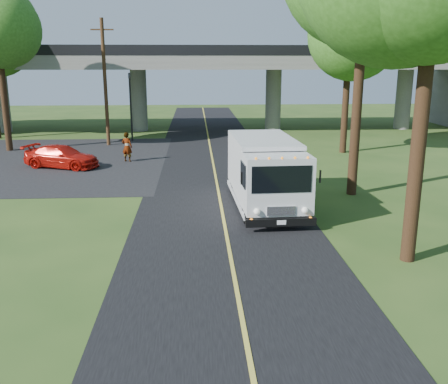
{
  "coord_description": "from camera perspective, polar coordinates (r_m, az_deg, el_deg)",
  "views": [
    {
      "loc": [
        -1.06,
        -13.19,
        5.99
      ],
      "look_at": [
        -0.09,
        3.6,
        1.6
      ],
      "focal_mm": 40.0,
      "sensor_mm": 36.0,
      "label": 1
    }
  ],
  "objects": [
    {
      "name": "parking_lot",
      "position": [
        33.28,
        -20.67,
        3.32
      ],
      "size": [
        16.0,
        18.0,
        0.01
      ],
      "primitive_type": "cube",
      "color": "black",
      "rests_on": "ground"
    },
    {
      "name": "traffic_signal",
      "position": [
        39.59,
        -10.65,
        10.35
      ],
      "size": [
        0.18,
        0.22,
        5.2
      ],
      "color": "black",
      "rests_on": "ground"
    },
    {
      "name": "road",
      "position": [
        23.97,
        -0.68,
        0.18
      ],
      "size": [
        7.0,
        90.0,
        0.02
      ],
      "primitive_type": "cube",
      "color": "black",
      "rests_on": "ground"
    },
    {
      "name": "ground",
      "position": [
        14.52,
        1.18,
        -9.73
      ],
      "size": [
        120.0,
        120.0,
        0.0
      ],
      "primitive_type": "plane",
      "color": "#2A4619",
      "rests_on": "ground"
    },
    {
      "name": "step_van",
      "position": [
        21.0,
        4.73,
        2.43
      ],
      "size": [
        2.8,
        6.98,
        2.89
      ],
      "rotation": [
        0.0,
        0.0,
        0.04
      ],
      "color": "silver",
      "rests_on": "ground"
    },
    {
      "name": "overpass",
      "position": [
        45.22,
        -2.02,
        12.81
      ],
      "size": [
        54.0,
        10.0,
        7.3
      ],
      "color": "slate",
      "rests_on": "ground"
    },
    {
      "name": "lane_line",
      "position": [
        23.96,
        -0.68,
        0.23
      ],
      "size": [
        0.12,
        90.0,
        0.01
      ],
      "primitive_type": "cube",
      "color": "gold",
      "rests_on": "road"
    },
    {
      "name": "pedestrian",
      "position": [
        31.42,
        -11.02,
        5.08
      ],
      "size": [
        0.79,
        0.66,
        1.84
      ],
      "primitive_type": "imported",
      "rotation": [
        0.0,
        0.0,
        2.76
      ],
      "color": "gray",
      "rests_on": "ground"
    },
    {
      "name": "utility_pole",
      "position": [
        37.77,
        -13.43,
        12.13
      ],
      "size": [
        1.6,
        0.26,
        9.0
      ],
      "color": "#472D19",
      "rests_on": "ground"
    },
    {
      "name": "tree_right_far",
      "position": [
        34.66,
        14.66,
        18.01
      ],
      "size": [
        5.77,
        5.67,
        10.99
      ],
      "color": "#382314",
      "rests_on": "ground"
    },
    {
      "name": "red_sedan",
      "position": [
        30.64,
        -18.05,
        3.87
      ],
      "size": [
        4.8,
        3.19,
        1.29
      ],
      "primitive_type": "imported",
      "rotation": [
        0.0,
        0.0,
        1.23
      ],
      "color": "#B7140B",
      "rests_on": "ground"
    }
  ]
}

